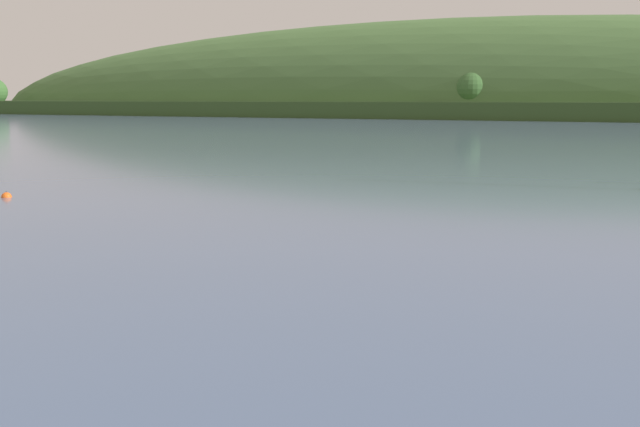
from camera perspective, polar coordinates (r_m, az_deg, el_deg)
far_shoreline_hill at (r=261.36m, az=8.87°, el=7.30°), size 508.02×76.50×65.42m
mooring_buoy_midchannel at (r=52.25m, az=-22.67°, el=1.15°), size 0.64×0.64×0.72m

